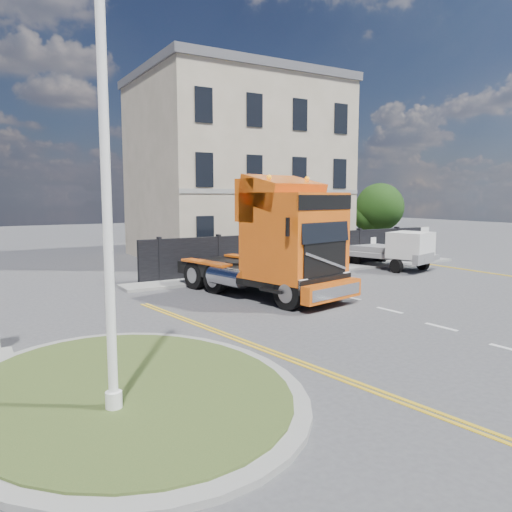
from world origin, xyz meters
TOP-DOWN VIEW (x-y plane):
  - ground at (0.00, 0.00)m, footprint 120.00×120.00m
  - traffic_island at (-7.00, -3.00)m, footprint 6.80×6.80m
  - hoarding_fence at (6.55, 9.00)m, footprint 18.80×0.25m
  - georgian_building at (6.00, 16.50)m, footprint 12.30×10.30m
  - tree at (14.38, 12.10)m, footprint 3.20×3.20m
  - pavement_far at (6.00, 8.10)m, footprint 20.00×1.60m
  - truck at (0.83, 3.32)m, footprint 4.44×8.09m
  - flatbed_pickup at (10.46, 6.16)m, footprint 3.37×5.41m
  - lamppost_island at (-7.50, -3.95)m, footprint 0.23×0.46m

SIDE VIEW (x-z plane):
  - ground at x=0.00m, z-range 0.00..0.00m
  - pavement_far at x=6.00m, z-range 0.00..0.12m
  - traffic_island at x=-7.00m, z-range 0.00..0.16m
  - hoarding_fence at x=6.55m, z-range 0.00..2.00m
  - flatbed_pickup at x=10.46m, z-range 0.08..2.15m
  - truck at x=0.83m, z-range -0.24..4.35m
  - tree at x=14.38m, z-range 0.65..5.45m
  - lamppost_island at x=-7.50m, z-range 0.15..7.69m
  - georgian_building at x=6.00m, z-range -0.63..12.17m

